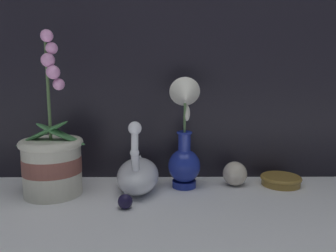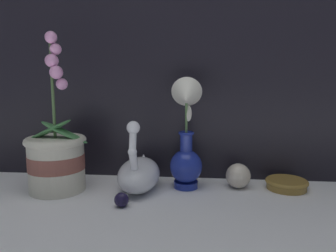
% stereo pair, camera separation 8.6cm
% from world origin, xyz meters
% --- Properties ---
extents(ground_plane, '(2.80, 2.80, 0.00)m').
position_xyz_m(ground_plane, '(0.00, 0.00, 0.00)').
color(ground_plane, white).
extents(orchid_potted_plant, '(0.20, 0.16, 0.43)m').
position_xyz_m(orchid_potted_plant, '(-0.32, 0.13, 0.09)').
color(orchid_potted_plant, beige).
rests_on(orchid_potted_plant, ground_plane).
extents(swan_figurine, '(0.11, 0.21, 0.20)m').
position_xyz_m(swan_figurine, '(-0.10, 0.16, 0.05)').
color(swan_figurine, white).
rests_on(swan_figurine, ground_plane).
extents(blue_vase, '(0.09, 0.11, 0.31)m').
position_xyz_m(blue_vase, '(0.03, 0.18, 0.13)').
color(blue_vase, navy).
rests_on(blue_vase, ground_plane).
extents(glass_sphere, '(0.07, 0.07, 0.07)m').
position_xyz_m(glass_sphere, '(0.18, 0.20, 0.03)').
color(glass_sphere, beige).
rests_on(glass_sphere, ground_plane).
extents(amber_dish, '(0.12, 0.12, 0.03)m').
position_xyz_m(amber_dish, '(0.32, 0.20, 0.02)').
color(amber_dish, olive).
rests_on(amber_dish, ground_plane).
extents(glass_bauble, '(0.04, 0.04, 0.04)m').
position_xyz_m(glass_bauble, '(-0.12, 0.04, 0.02)').
color(glass_bauble, '#191433').
rests_on(glass_bauble, ground_plane).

